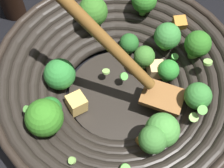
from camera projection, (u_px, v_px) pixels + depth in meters
The scene contains 2 objects.
ground_plane at pixel (118, 95), 0.59m from camera, with size 4.00×4.00×0.00m, color black.
wok at pixel (119, 80), 0.54m from camera, with size 0.43×0.46×0.25m.
Camera 1 is at (0.08, 0.26, 0.53)m, focal length 50.80 mm.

